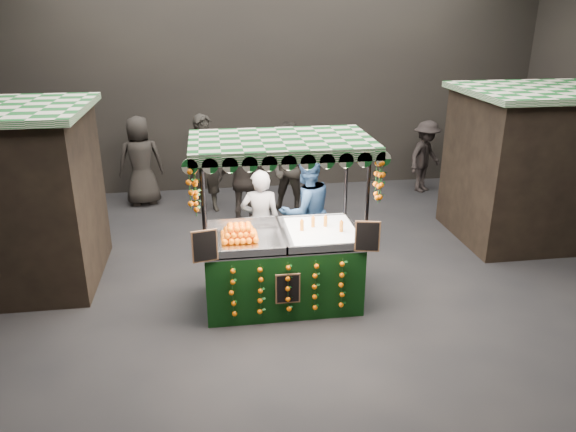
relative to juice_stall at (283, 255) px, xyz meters
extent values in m
plane|color=black|center=(0.37, 0.23, -0.72)|extent=(12.00, 12.00, 0.00)
cube|color=black|center=(0.37, 5.23, 1.78)|extent=(12.00, 0.10, 5.00)
cube|color=black|center=(0.37, -4.77, 1.78)|extent=(12.00, 0.10, 5.00)
cube|color=black|center=(4.77, 1.73, 0.53)|extent=(2.80, 2.00, 2.50)
cube|color=#12561E|center=(4.77, 1.73, 1.83)|extent=(3.00, 2.20, 0.10)
cube|color=black|center=(-0.01, 0.04, -0.25)|extent=(2.05, 1.12, 0.93)
cube|color=#AFB1B6|center=(-0.01, 0.04, 0.23)|extent=(2.05, 1.12, 0.04)
cylinder|color=black|center=(-1.01, -0.49, 0.40)|extent=(0.05, 0.05, 2.24)
cylinder|color=black|center=(0.99, -0.49, 0.40)|extent=(0.05, 0.05, 2.24)
cylinder|color=black|center=(-1.01, 0.57, 0.40)|extent=(0.05, 0.05, 2.24)
cylinder|color=black|center=(0.99, 0.57, 0.40)|extent=(0.05, 0.05, 2.24)
cube|color=#12561E|center=(-0.01, 0.04, 1.56)|extent=(2.28, 1.35, 0.07)
cube|color=white|center=(0.55, 0.04, 0.29)|extent=(0.91, 1.01, 0.07)
cube|color=black|center=(-1.02, -0.55, 0.45)|extent=(0.31, 0.09, 0.41)
cube|color=black|center=(1.00, -0.55, 0.45)|extent=(0.31, 0.09, 0.41)
cube|color=black|center=(-0.01, -0.56, -0.20)|extent=(0.32, 0.02, 0.41)
imported|color=gray|center=(-0.20, 0.99, 0.10)|extent=(0.64, 0.47, 1.63)
imported|color=navy|center=(0.51, 1.10, 0.19)|extent=(1.05, 0.93, 1.81)
imported|color=black|center=(-0.99, 3.82, 0.25)|extent=(0.79, 0.61, 1.94)
imported|color=black|center=(0.63, 3.41, 0.19)|extent=(1.10, 1.01, 1.82)
imported|color=black|center=(-0.28, 3.01, 0.13)|extent=(1.03, 0.51, 1.69)
imported|color=black|center=(3.74, 4.39, 0.07)|extent=(1.16, 1.07, 1.57)
imported|color=black|center=(-2.29, 4.43, 0.20)|extent=(0.98, 0.73, 1.83)
camera|label=1|loc=(-0.90, -6.62, 3.14)|focal=34.14mm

